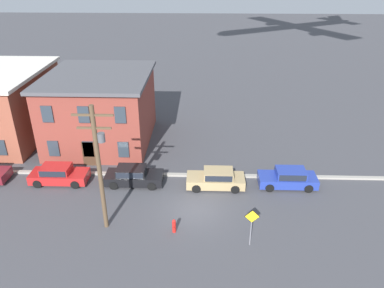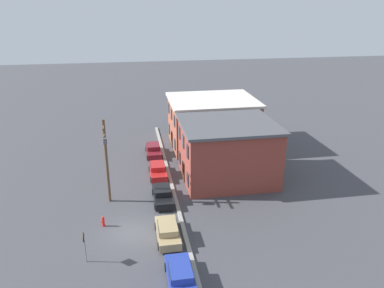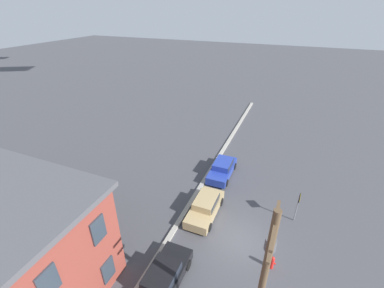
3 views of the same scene
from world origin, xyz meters
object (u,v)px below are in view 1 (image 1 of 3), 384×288
(caution_sign, at_px, (252,222))
(car_black, at_px, (133,175))
(car_blue, at_px, (288,177))
(car_tan, at_px, (217,178))
(car_red, at_px, (58,174))
(fire_hydrant, at_px, (174,226))
(utility_pole, at_px, (99,163))

(caution_sign, bearing_deg, car_black, 141.26)
(car_blue, bearing_deg, car_tan, -177.07)
(car_red, relative_size, car_tan, 1.00)
(car_red, height_order, car_tan, same)
(car_tan, relative_size, fire_hydrant, 4.58)
(car_blue, relative_size, utility_pole, 0.52)
(car_blue, height_order, utility_pole, utility_pole)
(utility_pole, height_order, fire_hydrant, utility_pole)
(car_tan, height_order, fire_hydrant, car_tan)
(car_tan, distance_m, caution_sign, 6.79)
(car_black, xyz_separation_m, car_blue, (11.91, 0.07, 0.00))
(car_blue, distance_m, caution_sign, 7.70)
(caution_sign, distance_m, fire_hydrant, 5.01)
(car_red, relative_size, fire_hydrant, 4.58)
(car_black, bearing_deg, fire_hydrant, -57.45)
(car_blue, bearing_deg, car_red, -179.87)
(car_black, xyz_separation_m, utility_pole, (-0.86, -5.19, 4.02))
(car_red, relative_size, car_blue, 1.00)
(car_tan, bearing_deg, car_black, 178.11)
(car_red, distance_m, caution_sign, 15.70)
(car_tan, distance_m, fire_hydrant, 6.10)
(car_blue, bearing_deg, car_black, -179.67)
(car_red, height_order, car_blue, same)
(utility_pole, bearing_deg, car_red, 133.79)
(car_red, xyz_separation_m, caution_sign, (14.16, -6.69, 1.00))
(car_red, bearing_deg, car_black, -0.29)
(car_red, relative_size, caution_sign, 1.67)
(utility_pole, relative_size, fire_hydrant, 8.83)
(car_red, distance_m, utility_pole, 8.27)
(car_black, bearing_deg, car_blue, 0.33)
(car_red, height_order, utility_pole, utility_pole)
(caution_sign, bearing_deg, car_blue, 61.77)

